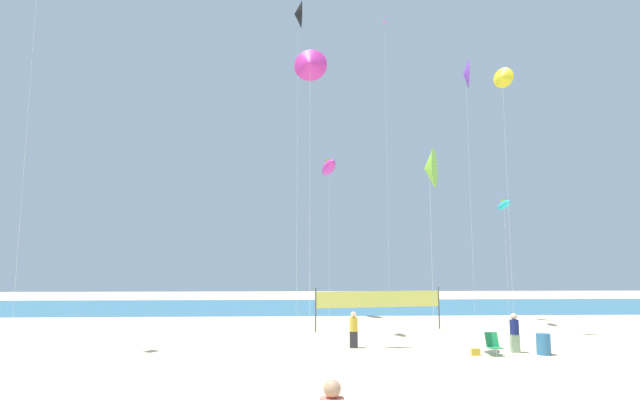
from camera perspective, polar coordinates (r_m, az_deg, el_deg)
ground_plane at (r=19.80m, az=3.40°, el=-17.56°), size 120.00×120.00×0.00m
ocean_band at (r=48.79m, az=-0.37°, el=-11.54°), size 120.00×20.00×0.01m
beachgoer_mustard_shirt at (r=23.69m, az=3.69°, el=-13.84°), size 0.36×0.36×1.56m
beachgoer_navy_shirt at (r=23.81m, az=20.50°, el=-13.31°), size 0.37×0.37×1.60m
folding_beach_chair at (r=22.85m, az=18.41°, el=-14.66°), size 0.52×0.65×0.89m
trash_barrel at (r=23.67m, az=23.25°, el=-14.28°), size 0.56×0.56×0.84m
volleyball_net at (r=30.20m, az=6.47°, el=-10.92°), size 7.32×1.51×2.40m
beach_handbag at (r=22.62m, az=16.65°, el=-15.64°), size 0.34×0.17×0.28m
kite_cyan_inflatable at (r=38.23m, az=19.47°, el=-0.54°), size 0.80×1.51×8.22m
kite_magenta_delta at (r=24.78m, az=-1.08°, el=14.65°), size 1.57×0.59×13.58m
kite_yellow_delta at (r=30.93m, az=19.31°, el=12.52°), size 1.03×1.02×14.43m
kite_black_delta at (r=30.46m, az=-2.42°, el=19.59°), size 0.45×1.49×18.09m
kite_violet_delta at (r=35.73m, az=15.65°, el=13.11°), size 0.73×1.81×16.77m
kite_magenta_inflatable at (r=38.35m, az=0.96°, el=3.56°), size 1.29×2.61×11.46m
kite_lime_delta at (r=22.92m, az=11.87°, el=3.40°), size 1.09×1.76×8.59m
kite_magenta_diamond at (r=40.05m, az=7.12°, el=16.16°), size 0.44×0.45×21.64m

